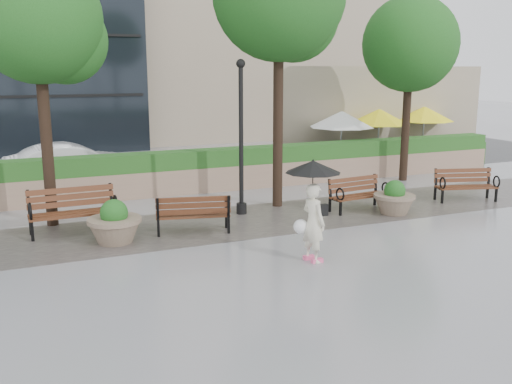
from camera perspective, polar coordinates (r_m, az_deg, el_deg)
name	(u,v)px	position (r m, az deg, el deg)	size (l,w,h in m)	color
ground	(288,256)	(12.22, 3.23, -6.39)	(100.00, 100.00, 0.00)	gray
cobble_strip	(237,222)	(14.84, -1.96, -2.98)	(28.00, 3.20, 0.01)	#383330
hedge_wall	(191,172)	(18.39, -6.55, 2.03)	(24.00, 0.80, 1.35)	#94785F
cafe_wall	(383,114)	(25.17, 12.57, 7.62)	(10.00, 0.60, 4.00)	tan
cafe_hedge	(404,158)	(23.30, 14.55, 3.33)	(8.00, 0.50, 0.90)	#25521B
asphalt_street	(161,172)	(22.31, -9.52, 2.00)	(40.00, 7.00, 0.00)	black
bench_1	(74,220)	(14.41, -17.76, -2.72)	(2.06, 0.86, 1.09)	#5C301A
bench_2	(193,221)	(13.88, -6.30, -2.95)	(1.86, 1.09, 0.94)	#5C301A
bench_3	(358,201)	(16.21, 10.19, -0.88)	(1.77, 0.86, 0.92)	#5C301A
bench_4	(465,192)	(18.21, 20.20, 0.02)	(1.89, 1.17, 0.95)	#5C301A
planter_left	(115,226)	(13.35, -13.95, -3.33)	(1.22, 1.22, 1.02)	#7F6B56
planter_right	(394,201)	(16.00, 13.65, -0.86)	(1.12, 1.12, 0.94)	#7F6B56
lamppost	(241,148)	(15.29, -1.49, 4.45)	(0.28, 0.28, 4.15)	black
tree_0	(44,26)	(15.04, -20.43, 15.34)	(3.20, 3.06, 6.58)	black
tree_1	(283,0)	(16.31, 2.70, 18.60)	(3.68, 3.62, 7.68)	black
tree_2	(412,48)	(20.84, 15.36, 13.72)	(3.36, 3.25, 6.35)	black
patio_umb_white	(342,120)	(22.20, 8.57, 7.17)	(2.50, 2.50, 2.30)	black
patio_umb_yellow_a	(379,117)	(23.68, 12.21, 7.34)	(2.50, 2.50, 2.30)	black
patio_umb_yellow_b	(424,114)	(25.68, 16.47, 7.47)	(2.50, 2.50, 2.30)	black
car_right	(72,164)	(20.44, -17.92, 2.67)	(1.51, 4.32, 1.42)	white
pedestrian	(313,201)	(11.61, 5.72, -0.89)	(1.14, 1.14, 2.09)	#EBE4C6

